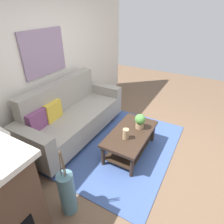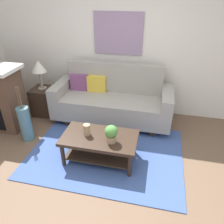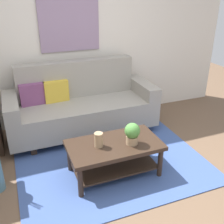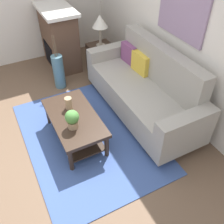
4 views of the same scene
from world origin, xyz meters
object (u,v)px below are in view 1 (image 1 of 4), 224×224
at_px(coffee_table, 130,138).
at_px(side_table, 12,174).
at_px(potted_plant_tabletop, 140,121).
at_px(couch, 73,116).
at_px(throw_pillow_plum, 37,120).
at_px(floor_vase, 67,193).
at_px(throw_pillow_mustard, 53,111).
at_px(tabletop_vase, 126,134).
at_px(framed_painting, 44,53).

height_order(coffee_table, side_table, side_table).
bearing_deg(potted_plant_tabletop, couch, 101.73).
relative_size(coffee_table, side_table, 1.96).
xyz_separation_m(coffee_table, potted_plant_tabletop, (0.19, -0.08, 0.26)).
distance_m(couch, side_table, 1.42).
height_order(couch, side_table, couch).
distance_m(couch, throw_pillow_plum, 0.74).
bearing_deg(floor_vase, coffee_table, -9.21).
relative_size(throw_pillow_mustard, tabletop_vase, 2.07).
height_order(couch, tabletop_vase, couch).
xyz_separation_m(throw_pillow_mustard, framed_painting, (0.34, 0.34, 0.88)).
relative_size(throw_pillow_plum, floor_vase, 0.58).
distance_m(throw_pillow_mustard, floor_vase, 1.49).
xyz_separation_m(throw_pillow_plum, throw_pillow_mustard, (0.34, 0.00, 0.00)).
bearing_deg(potted_plant_tabletop, framed_painting, 98.61).
bearing_deg(throw_pillow_plum, potted_plant_tabletop, -55.53).
height_order(side_table, framed_painting, framed_painting).
bearing_deg(potted_plant_tabletop, throw_pillow_mustard, 113.64).
bearing_deg(throw_pillow_plum, couch, -10.35).
relative_size(couch, throw_pillow_plum, 6.15).
distance_m(throw_pillow_plum, coffee_table, 1.55).
height_order(potted_plant_tabletop, floor_vase, potted_plant_tabletop).
height_order(coffee_table, framed_painting, framed_painting).
bearing_deg(potted_plant_tabletop, throw_pillow_plum, 124.47).
bearing_deg(throw_pillow_plum, tabletop_vase, -66.39).
height_order(tabletop_vase, potted_plant_tabletop, potted_plant_tabletop).
distance_m(throw_pillow_mustard, framed_painting, 1.01).
distance_m(coffee_table, floor_vase, 1.37).
height_order(couch, floor_vase, couch).
distance_m(throw_pillow_plum, tabletop_vase, 1.43).
distance_m(coffee_table, framed_painting, 2.07).
height_order(tabletop_vase, floor_vase, floor_vase).
height_order(coffee_table, tabletop_vase, tabletop_vase).
relative_size(potted_plant_tabletop, side_table, 0.47).
bearing_deg(throw_pillow_plum, throw_pillow_mustard, 0.00).
relative_size(throw_pillow_mustard, framed_painting, 0.39).
bearing_deg(side_table, floor_vase, -82.32).
height_order(floor_vase, framed_painting, framed_painting).
height_order(throw_pillow_plum, floor_vase, throw_pillow_plum).
xyz_separation_m(coffee_table, side_table, (-1.48, 1.11, -0.03)).
relative_size(couch, throw_pillow_mustard, 6.15).
relative_size(throw_pillow_plum, throw_pillow_mustard, 1.00).
xyz_separation_m(throw_pillow_plum, tabletop_vase, (0.57, -1.30, -0.16)).
bearing_deg(floor_vase, throw_pillow_plum, 61.19).
relative_size(throw_pillow_mustard, coffee_table, 0.33).
relative_size(throw_pillow_plum, potted_plant_tabletop, 1.37).
xyz_separation_m(coffee_table, tabletop_vase, (-0.19, 0.01, 0.20)).
xyz_separation_m(throw_pillow_mustard, tabletop_vase, (0.22, -1.30, -0.16)).
height_order(couch, framed_painting, framed_painting).
relative_size(potted_plant_tabletop, framed_painting, 0.29).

